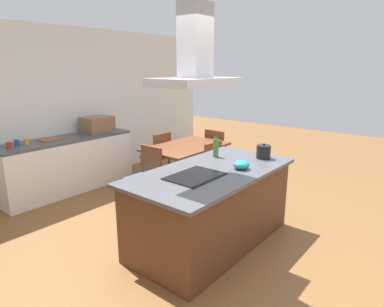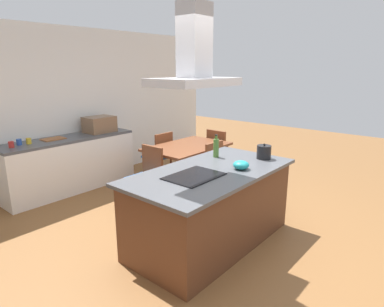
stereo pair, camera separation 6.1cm
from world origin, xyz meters
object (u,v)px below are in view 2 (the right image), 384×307
Objects in this scene: mixing_bowl at (241,165)px; coffee_mug_red at (11,145)px; dining_table at (188,150)px; chair_facing_island at (219,167)px; chair_at_right_end at (219,149)px; coffee_mug_yellow at (29,141)px; cutting_board at (53,139)px; cooktop at (194,176)px; chair_facing_back_wall at (160,153)px; olive_oil_bottle at (216,148)px; range_hood at (194,60)px; countertop_microwave at (99,124)px; coffee_mug_blue at (19,142)px; chair_at_left_end at (148,172)px; tea_kettle at (264,152)px.

mixing_bowl is 3.35m from coffee_mug_red.
chair_facing_island is (0.00, -0.67, -0.16)m from dining_table.
coffee_mug_yellow is at bearing 152.30° from chair_at_right_end.
cooktop is at bearing -89.21° from cutting_board.
cutting_board is 0.38× the size of chair_facing_back_wall.
range_hood is at bearing -159.66° from olive_oil_bottle.
chair_facing_back_wall is (0.70, -0.81, -0.53)m from countertop_microwave.
range_hood reaches higher than chair_facing_back_wall.
coffee_mug_blue is 3.39m from chair_at_right_end.
chair_facing_back_wall is (0.00, 0.67, -0.16)m from dining_table.
chair_facing_island is 2.32m from range_hood.
cutting_board reaches higher than chair_at_right_end.
mixing_bowl is at bearing -94.83° from countertop_microwave.
chair_facing_back_wall and chair_facing_island have the same top height.
coffee_mug_red reaches higher than chair_facing_back_wall.
cutting_board is 0.38× the size of chair_facing_island.
dining_table is at bearing -90.00° from chair_facing_back_wall.
countertop_microwave is at bearing 81.69° from chair_at_left_end.
mixing_bowl is 0.21× the size of chair_at_right_end.
cutting_board is 2.71m from chair_facing_island.
coffee_mug_yellow reaches higher than cutting_board.
tea_kettle is 0.17× the size of dining_table.
cooktop is 2.08m from dining_table.
cutting_board is 0.38× the size of range_hood.
range_hood is (-2.43, -1.41, 1.59)m from chair_at_right_end.
tea_kettle is 2.58× the size of coffee_mug_red.
range_hood is at bearing -76.16° from coffee_mug_red.
olive_oil_bottle reaches higher than coffee_mug_red.
chair_facing_island is (0.70, -2.14, -0.53)m from countertop_microwave.
coffee_mug_yellow is 0.10× the size of chair_at_right_end.
tea_kettle is at bearing -63.52° from coffee_mug_yellow.
cooktop is 2.95m from coffee_mug_red.
mixing_bowl is 2.54m from chair_facing_back_wall.
dining_table is at bearing 57.17° from olive_oil_bottle.
chair_facing_island is (0.39, 0.96, -0.48)m from tea_kettle.
cooktop is at bearing -149.90° from chair_at_right_end.
chair_at_right_end is 1.00× the size of chair_facing_island.
countertop_microwave reaches higher than coffee_mug_red.
coffee_mug_red and coffee_mug_yellow have the same top height.
coffee_mug_yellow is 3.16m from range_hood.
tea_kettle is 0.26× the size of chair_facing_back_wall.
coffee_mug_yellow is at bearing 98.49° from cooktop.
olive_oil_bottle is at bearing -90.40° from countertop_microwave.
chair_facing_back_wall is 0.99× the size of range_hood.
mixing_bowl is 3.13m from countertop_microwave.
dining_table is at bearing 42.92° from range_hood.
tea_kettle is at bearing -103.47° from dining_table.
chair_facing_back_wall is (1.51, 2.07, -0.40)m from cooktop.
cooktop is 2.03× the size of olive_oil_bottle.
coffee_mug_yellow is 0.10× the size of chair_facing_island.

